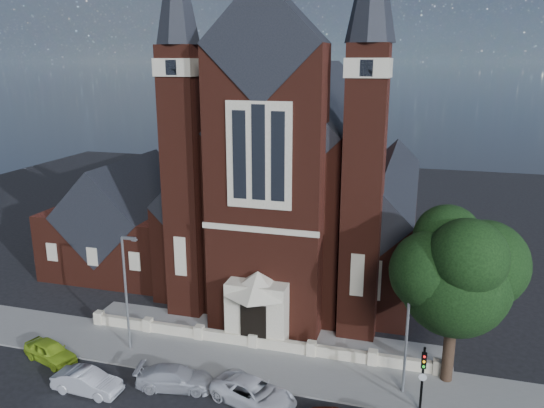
{
  "coord_description": "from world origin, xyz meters",
  "views": [
    {
      "loc": [
        10.04,
        -24.3,
        18.85
      ],
      "look_at": [
        -0.27,
        12.0,
        8.72
      ],
      "focal_mm": 35.0,
      "sensor_mm": 36.0,
      "label": 1
    }
  ],
  "objects": [
    {
      "name": "street_lamp_left",
      "position": [
        -7.91,
        4.0,
        4.6
      ],
      "size": [
        1.16,
        0.22,
        8.09
      ],
      "color": "gray",
      "rests_on": "ground"
    },
    {
      "name": "car_lime_van",
      "position": [
        -12.23,
        1.33,
        0.68
      ],
      "size": [
        4.29,
        2.73,
        1.36
      ],
      "primitive_type": "imported",
      "rotation": [
        0.0,
        0.0,
        1.27
      ],
      "color": "#A7D129",
      "rests_on": "ground"
    },
    {
      "name": "church",
      "position": [
        -0.0,
        22.94,
        8.19
      ],
      "size": [
        20.01,
        34.9,
        29.2
      ],
      "color": "#4C1E14",
      "rests_on": "ground"
    },
    {
      "name": "street_lamp_right",
      "position": [
        10.09,
        4.0,
        4.6
      ],
      "size": [
        1.16,
        0.22,
        8.09
      ],
      "color": "gray",
      "rests_on": "ground"
    },
    {
      "name": "ground",
      "position": [
        0.0,
        15.0,
        0.0
      ],
      "size": [
        120.0,
        120.0,
        0.0
      ],
      "primitive_type": "plane",
      "color": "black",
      "rests_on": "ground"
    },
    {
      "name": "forecourt_wall",
      "position": [
        0.0,
        6.5,
        0.0
      ],
      "size": [
        24.0,
        0.4,
        0.9
      ],
      "primitive_type": "cube",
      "color": "beige",
      "rests_on": "ground"
    },
    {
      "name": "traffic_signal",
      "position": [
        11.0,
        2.43,
        2.58
      ],
      "size": [
        0.28,
        0.42,
        4.0
      ],
      "color": "black",
      "rests_on": "ground"
    },
    {
      "name": "car_silver_b",
      "position": [
        -3.1,
        0.83,
        0.67
      ],
      "size": [
        4.9,
        2.71,
        1.34
      ],
      "primitive_type": "imported",
      "rotation": [
        0.0,
        0.0,
        1.76
      ],
      "color": "#B7B8BF",
      "rests_on": "ground"
    },
    {
      "name": "forecourt_paving",
      "position": [
        0.0,
        8.5,
        0.0
      ],
      "size": [
        26.0,
        3.0,
        0.14
      ],
      "primitive_type": "cube",
      "color": "gray",
      "rests_on": "ground"
    },
    {
      "name": "parish_hall",
      "position": [
        -16.0,
        18.0,
        4.01
      ],
      "size": [
        12.0,
        12.2,
        10.24
      ],
      "color": "#4C1E14",
      "rests_on": "ground"
    },
    {
      "name": "street_tree",
      "position": [
        12.6,
        5.71,
        6.96
      ],
      "size": [
        6.4,
        6.6,
        10.7
      ],
      "color": "black",
      "rests_on": "ground"
    },
    {
      "name": "car_white_suv",
      "position": [
        1.89,
        0.62,
        0.71
      ],
      "size": [
        5.6,
        3.89,
        1.42
      ],
      "primitive_type": "imported",
      "rotation": [
        0.0,
        0.0,
        1.24
      ],
      "color": "white",
      "rests_on": "ground"
    },
    {
      "name": "pavement_strip",
      "position": [
        0.0,
        4.5,
        0.0
      ],
      "size": [
        60.0,
        5.0,
        0.12
      ],
      "primitive_type": "cube",
      "color": "gray",
      "rests_on": "ground"
    },
    {
      "name": "car_silver_a",
      "position": [
        -7.88,
        -0.97,
        0.69
      ],
      "size": [
        4.24,
        1.6,
        1.38
      ],
      "primitive_type": "imported",
      "rotation": [
        0.0,
        0.0,
        1.54
      ],
      "color": "#B9BAC1",
      "rests_on": "ground"
    }
  ]
}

